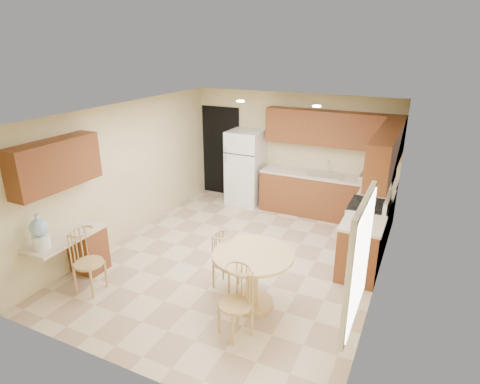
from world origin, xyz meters
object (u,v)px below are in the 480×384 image
at_px(chair_table_a, 223,258).
at_px(water_crock, 40,233).
at_px(refrigerator, 245,168).
at_px(chair_desk, 83,258).
at_px(chair_table_b, 232,300).
at_px(dining_table, 253,272).
at_px(stove, 367,228).

height_order(chair_table_a, water_crock, water_crock).
relative_size(refrigerator, chair_desk, 1.75).
relative_size(chair_table_b, chair_desk, 0.97).
bearing_deg(chair_desk, dining_table, 105.53).
bearing_deg(refrigerator, dining_table, -63.60).
bearing_deg(stove, refrigerator, 157.01).
distance_m(chair_table_b, water_crock, 2.86).
bearing_deg(chair_table_b, dining_table, -59.33).
distance_m(dining_table, water_crock, 2.99).
relative_size(chair_table_a, chair_desk, 0.89).
xyz_separation_m(refrigerator, chair_desk, (-0.60, -4.24, -0.25)).
xyz_separation_m(dining_table, chair_desk, (-2.31, -0.80, 0.05)).
xyz_separation_m(stove, chair_desk, (-3.47, -3.02, 0.12)).
height_order(dining_table, water_crock, water_crock).
relative_size(stove, dining_table, 0.99).
relative_size(dining_table, chair_table_b, 1.18).
xyz_separation_m(stove, chair_table_b, (-1.12, -2.96, 0.10)).
xyz_separation_m(chair_table_a, chair_table_b, (0.60, -0.91, 0.05)).
relative_size(stove, chair_table_b, 1.17).
distance_m(stove, chair_desk, 4.61).
bearing_deg(chair_table_b, stove, -83.85).
height_order(refrigerator, chair_desk, refrigerator).
bearing_deg(chair_table_a, chair_table_b, 38.21).
xyz_separation_m(chair_desk, water_crock, (-0.45, -0.26, 0.42)).
xyz_separation_m(dining_table, chair_table_b, (0.05, -0.74, 0.03)).
distance_m(refrigerator, chair_table_b, 4.55).
height_order(chair_table_a, chair_desk, chair_desk).
distance_m(stove, dining_table, 2.51).
height_order(stove, chair_table_a, stove).
relative_size(refrigerator, water_crock, 3.24).
bearing_deg(chair_table_b, chair_table_a, -29.72).
relative_size(refrigerator, dining_table, 1.52).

